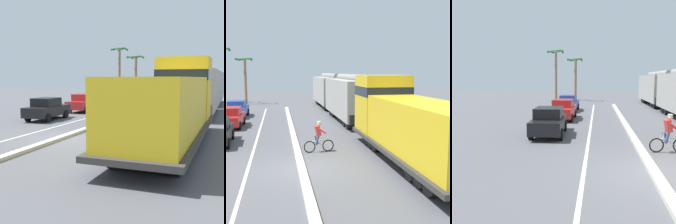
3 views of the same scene
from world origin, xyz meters
TOP-DOWN VIEW (x-y plane):
  - ground_plane at (0.00, 0.00)m, footprint 120.00×120.00m
  - median_curb at (0.00, 6.00)m, footprint 0.36×36.00m
  - lane_stripe at (-2.40, 6.00)m, footprint 0.14×36.00m
  - locomotive at (5.34, 0.84)m, footprint 3.10×11.61m
  - hopper_car_lead at (5.34, 12.99)m, footprint 2.90×10.60m
  - hopper_car_middle at (5.34, 24.59)m, footprint 2.90×10.60m
  - parked_car_black at (-4.73, 5.81)m, footprint 1.97×4.27m
  - parked_car_red at (-4.68, 11.82)m, footprint 1.90×4.23m
  - parked_car_blue at (-4.90, 17.52)m, footprint 1.99×4.28m
  - cyclist at (1.16, 2.85)m, footprint 1.70×0.51m
  - palm_tree_near at (-8.42, 31.47)m, footprint 2.60×2.63m
  - palm_tree_far at (-5.19, 29.52)m, footprint 2.32×2.28m

SIDE VIEW (x-z plane):
  - ground_plane at x=0.00m, z-range 0.00..0.00m
  - lane_stripe at x=-2.40m, z-range 0.00..0.01m
  - median_curb at x=0.00m, z-range 0.00..0.16m
  - parked_car_black at x=-4.73m, z-range 0.01..1.63m
  - parked_car_red at x=-4.68m, z-range 0.01..1.63m
  - parked_car_blue at x=-4.90m, z-range 0.01..1.63m
  - cyclist at x=1.16m, z-range -0.04..1.67m
  - locomotive at x=5.34m, z-range -0.30..3.90m
  - hopper_car_lead at x=5.34m, z-range -0.01..4.17m
  - hopper_car_middle at x=5.34m, z-range -0.01..4.17m
  - palm_tree_far at x=-5.19m, z-range 1.34..7.63m
  - palm_tree_near at x=-8.42m, z-range 1.63..9.48m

